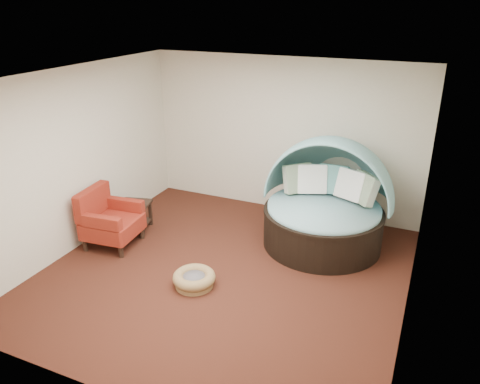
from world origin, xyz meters
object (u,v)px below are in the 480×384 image
at_px(pet_basket, 194,279).
at_px(red_armchair, 109,220).
at_px(canopy_daybed, 326,196).
at_px(side_table, 135,213).

bearing_deg(pet_basket, red_armchair, 164.30).
xyz_separation_m(canopy_daybed, pet_basket, (-1.32, -1.98, -0.70)).
xyz_separation_m(canopy_daybed, side_table, (-3.07, -0.87, -0.49)).
bearing_deg(canopy_daybed, pet_basket, -123.43).
xyz_separation_m(pet_basket, side_table, (-1.76, 1.11, 0.20)).
height_order(canopy_daybed, red_armchair, canopy_daybed).
height_order(canopy_daybed, side_table, canopy_daybed).
bearing_deg(pet_basket, canopy_daybed, 56.39).
distance_m(pet_basket, red_armchair, 1.92).
height_order(canopy_daybed, pet_basket, canopy_daybed).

